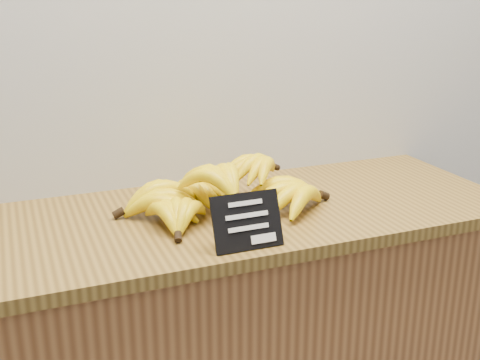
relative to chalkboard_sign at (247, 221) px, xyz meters
name	(u,v)px	position (x,y,z in m)	size (l,w,h in m)	color
counter_top	(232,215)	(0.05, 0.21, -0.07)	(1.39, 0.54, 0.03)	brown
chalkboard_sign	(247,221)	(0.00, 0.00, 0.00)	(0.15, 0.01, 0.12)	black
banana_pile	(220,193)	(0.02, 0.21, -0.01)	(0.53, 0.38, 0.12)	yellow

